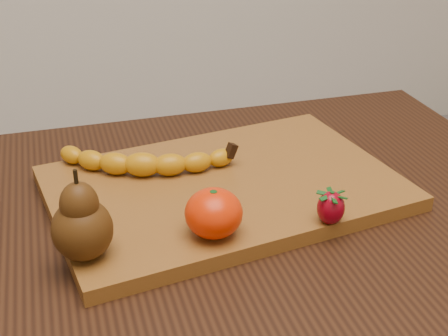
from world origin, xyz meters
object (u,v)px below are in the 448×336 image
object	(u,v)px
table	(191,290)
cutting_board	(224,188)
pear	(81,215)
mandarin	(214,213)

from	to	relation	value
table	cutting_board	distance (m)	0.14
table	cutting_board	bearing A→B (deg)	45.55
cutting_board	pear	xyz separation A→B (m)	(-0.19, -0.12, 0.06)
table	pear	size ratio (longest dim) A/B	9.66
mandarin	table	bearing A→B (deg)	108.46
table	pear	bearing A→B (deg)	-157.91
pear	cutting_board	bearing A→B (deg)	31.35
pear	mandarin	world-z (taller)	pear
cutting_board	mandarin	xyz separation A→B (m)	(-0.05, -0.12, 0.04)
table	mandarin	distance (m)	0.16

